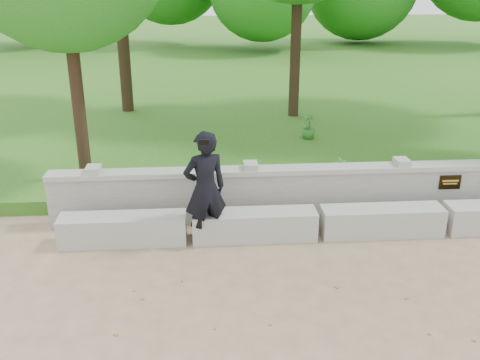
% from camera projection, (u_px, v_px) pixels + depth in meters
% --- Properties ---
extents(lawn, '(40.00, 22.00, 0.25)m').
position_uv_depth(lawn, '(303.00, 82.00, 19.71)').
color(lawn, '#265F19').
rests_on(lawn, ground).
extents(concrete_bench, '(11.90, 0.45, 0.45)m').
position_uv_depth(concrete_bench, '(444.00, 219.00, 8.42)').
color(concrete_bench, '#B9B6AE').
rests_on(concrete_bench, ground).
extents(parapet_wall, '(12.50, 0.35, 0.90)m').
position_uv_depth(parapet_wall, '(428.00, 188.00, 8.99)').
color(parapet_wall, '#AEABA4').
rests_on(parapet_wall, ground).
extents(man_main, '(0.74, 0.69, 1.77)m').
position_uv_depth(man_main, '(205.00, 189.00, 7.83)').
color(man_main, black).
rests_on(man_main, ground).
extents(shrub_a, '(0.35, 0.32, 0.56)m').
position_uv_depth(shrub_a, '(341.00, 172.00, 9.52)').
color(shrub_a, '#347527').
rests_on(shrub_a, lawn).
extents(shrub_d, '(0.43, 0.44, 0.59)m').
position_uv_depth(shrub_d, '(309.00, 126.00, 12.35)').
color(shrub_d, '#347527').
rests_on(shrub_d, lawn).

